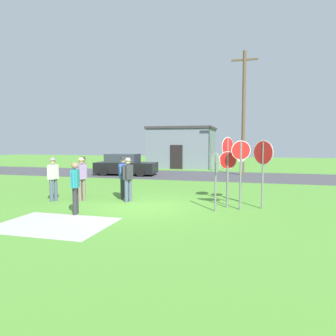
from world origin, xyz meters
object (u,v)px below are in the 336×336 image
at_px(stop_sign_tallest, 241,164).
at_px(stop_sign_nearest, 228,157).
at_px(stop_sign_leaning_left, 263,161).
at_px(stop_sign_rear_left, 228,170).
at_px(stop_sign_rear_right, 241,165).
at_px(utility_pole, 244,111).
at_px(person_with_sunhat, 53,177).
at_px(parked_car_on_street, 125,165).
at_px(person_on_left, 83,175).
at_px(person_in_dark_shirt, 128,176).
at_px(stop_sign_leaning_right, 216,172).
at_px(person_holding_notes, 81,176).
at_px(person_in_blue, 75,185).
at_px(person_in_teal, 123,175).

xyz_separation_m(stop_sign_tallest, stop_sign_nearest, (-0.56, 1.44, 0.14)).
bearing_deg(stop_sign_leaning_left, stop_sign_rear_left, -172.97).
distance_m(stop_sign_rear_right, stop_sign_leaning_left, 1.32).
distance_m(utility_pole, stop_sign_leaning_left, 11.69).
height_order(stop_sign_rear_right, person_with_sunhat, stop_sign_rear_right).
bearing_deg(stop_sign_rear_left, parked_car_on_street, 130.05).
bearing_deg(person_on_left, person_in_dark_shirt, -9.20).
relative_size(person_with_sunhat, person_on_left, 1.00).
height_order(stop_sign_rear_left, person_on_left, stop_sign_rear_left).
relative_size(stop_sign_leaning_left, person_in_dark_shirt, 1.39).
distance_m(stop_sign_rear_right, stop_sign_tallest, 1.44).
height_order(utility_pole, stop_sign_rear_right, utility_pole).
relative_size(stop_sign_rear_left, stop_sign_leaning_right, 1.02).
distance_m(person_holding_notes, person_in_dark_shirt, 1.86).
height_order(stop_sign_tallest, stop_sign_nearest, stop_sign_nearest).
bearing_deg(stop_sign_nearest, person_in_blue, -142.37).
xyz_separation_m(stop_sign_tallest, person_in_blue, (-5.14, -2.09, -0.66)).
distance_m(stop_sign_nearest, stop_sign_leaning_right, 1.96).
xyz_separation_m(person_with_sunhat, person_in_dark_shirt, (2.91, 0.64, 0.03)).
height_order(parked_car_on_street, person_with_sunhat, person_with_sunhat).
bearing_deg(stop_sign_rear_right, parked_car_on_street, 135.40).
bearing_deg(person_in_teal, person_in_blue, -97.59).
bearing_deg(stop_sign_nearest, stop_sign_tallest, -68.77).
height_order(utility_pole, person_in_dark_shirt, utility_pole).
xyz_separation_m(stop_sign_rear_right, stop_sign_leaning_left, (0.77, -1.05, 0.20)).
height_order(stop_sign_leaning_left, stop_sign_rear_left, stop_sign_leaning_left).
height_order(stop_sign_tallest, stop_sign_rear_left, stop_sign_tallest).
bearing_deg(person_with_sunhat, stop_sign_nearest, 14.66).
height_order(parked_car_on_street, person_in_blue, person_in_blue).
height_order(stop_sign_rear_left, person_in_teal, stop_sign_rear_left).
bearing_deg(parked_car_on_street, person_in_teal, -67.53).
bearing_deg(stop_sign_tallest, person_holding_notes, -179.98).
relative_size(person_in_dark_shirt, person_on_left, 1.00).
xyz_separation_m(person_in_teal, person_on_left, (-1.74, -0.18, 0.00)).
relative_size(stop_sign_rear_right, stop_sign_leaning_right, 1.11).
distance_m(stop_sign_rear_right, stop_sign_nearest, 0.60).
height_order(parked_car_on_street, stop_sign_rear_left, stop_sign_rear_left).
height_order(stop_sign_leaning_right, person_with_sunhat, stop_sign_leaning_right).
height_order(stop_sign_leaning_right, person_on_left, stop_sign_leaning_right).
relative_size(stop_sign_rear_right, person_in_teal, 1.27).
distance_m(parked_car_on_street, stop_sign_rear_left, 12.35).
distance_m(stop_sign_leaning_left, stop_sign_leaning_right, 1.79).
xyz_separation_m(stop_sign_nearest, stop_sign_leaning_right, (-0.24, -1.91, -0.41)).
distance_m(person_in_teal, person_holding_notes, 1.66).
xyz_separation_m(utility_pole, stop_sign_nearest, (-0.28, -10.24, -2.75)).
height_order(stop_sign_rear_right, person_on_left, stop_sign_rear_right).
bearing_deg(parked_car_on_street, stop_sign_rear_right, -44.60).
distance_m(stop_sign_tallest, person_with_sunhat, 7.27).
height_order(stop_sign_leaning_right, person_in_dark_shirt, stop_sign_leaning_right).
bearing_deg(person_in_teal, stop_sign_leaning_left, -5.07).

